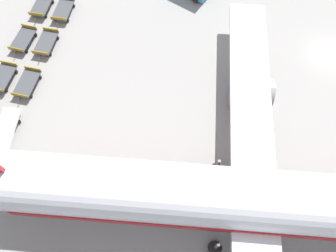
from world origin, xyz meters
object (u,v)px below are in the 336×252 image
object	(u,v)px
baggage_dolly_row_near_col_b	(23,39)
baggage_dolly_row_mid_a_col_d	(4,129)
baggage_dolly_row_mid_a_col_c	(27,83)
baggage_dolly_row_mid_a_col_a	(63,10)
airplane	(272,201)
baggage_dolly_row_mid_a_col_b	(46,43)
baggage_dolly_row_near_col_c	(3,78)
baggage_dolly_row_near_col_a	(42,6)

from	to	relation	value
baggage_dolly_row_near_col_b	baggage_dolly_row_mid_a_col_d	bearing A→B (deg)	13.32
baggage_dolly_row_mid_a_col_c	baggage_dolly_row_mid_a_col_d	size ratio (longest dim) A/B	1.00
baggage_dolly_row_mid_a_col_a	baggage_dolly_row_mid_a_col_c	xyz separation A→B (m)	(9.60, -0.19, 0.00)
airplane	baggage_dolly_row_mid_a_col_d	xyz separation A→B (m)	(-2.65, -22.65, -2.94)
baggage_dolly_row_mid_a_col_b	baggage_dolly_row_mid_a_col_d	world-z (taller)	same
baggage_dolly_row_mid_a_col_a	baggage_dolly_row_mid_a_col_d	bearing A→B (deg)	-1.11
airplane	baggage_dolly_row_near_col_c	xyz separation A→B (m)	(-7.73, -25.08, -2.94)
baggage_dolly_row_near_col_c	baggage_dolly_row_mid_a_col_d	world-z (taller)	same
baggage_dolly_row_near_col_b	baggage_dolly_row_mid_a_col_b	world-z (taller)	same
baggage_dolly_row_near_col_c	baggage_dolly_row_mid_a_col_b	bearing A→B (deg)	152.36
baggage_dolly_row_near_col_c	baggage_dolly_row_mid_a_col_b	size ratio (longest dim) A/B	1.01
baggage_dolly_row_near_col_a	baggage_dolly_row_mid_a_col_a	world-z (taller)	same
baggage_dolly_row_near_col_c	baggage_dolly_row_mid_a_col_c	xyz separation A→B (m)	(0.16, 2.53, 0.00)
baggage_dolly_row_near_col_b	baggage_dolly_row_mid_a_col_b	xyz separation A→B (m)	(-0.04, 2.43, 0.00)
baggage_dolly_row_near_col_a	baggage_dolly_row_near_col_b	world-z (taller)	same
baggage_dolly_row_mid_a_col_d	baggage_dolly_row_near_col_a	bearing A→B (deg)	-171.48
baggage_dolly_row_mid_a_col_c	airplane	bearing A→B (deg)	71.43
baggage_dolly_row_near_col_c	baggage_dolly_row_mid_a_col_b	xyz separation A→B (m)	(-4.83, 2.53, 0.00)
baggage_dolly_row_near_col_b	baggage_dolly_row_mid_a_col_d	world-z (taller)	same
baggage_dolly_row_near_col_a	baggage_dolly_row_mid_a_col_b	size ratio (longest dim) A/B	1.00
baggage_dolly_row_mid_a_col_a	baggage_dolly_row_mid_a_col_d	world-z (taller)	same
baggage_dolly_row_near_col_b	baggage_dolly_row_near_col_c	bearing A→B (deg)	-1.13
airplane	baggage_dolly_row_mid_a_col_c	xyz separation A→B (m)	(-7.58, -22.55, -2.94)
baggage_dolly_row_near_col_b	airplane	bearing A→B (deg)	63.39
baggage_dolly_row_mid_a_col_a	baggage_dolly_row_mid_a_col_b	bearing A→B (deg)	-2.33
baggage_dolly_row_near_col_b	baggage_dolly_row_mid_a_col_b	size ratio (longest dim) A/B	1.01
airplane	baggage_dolly_row_mid_a_col_b	distance (m)	25.98
baggage_dolly_row_mid_a_col_d	baggage_dolly_row_near_col_b	bearing A→B (deg)	-166.68
baggage_dolly_row_mid_a_col_d	baggage_dolly_row_mid_a_col_c	bearing A→B (deg)	178.89
baggage_dolly_row_mid_a_col_b	baggage_dolly_row_mid_a_col_d	size ratio (longest dim) A/B	0.99
airplane	baggage_dolly_row_mid_a_col_a	world-z (taller)	airplane
baggage_dolly_row_near_col_b	baggage_dolly_row_mid_a_col_c	world-z (taller)	same
baggage_dolly_row_near_col_c	baggage_dolly_row_mid_a_col_d	distance (m)	5.64
baggage_dolly_row_near_col_b	baggage_dolly_row_mid_a_col_b	distance (m)	2.43
baggage_dolly_row_mid_a_col_b	baggage_dolly_row_near_col_a	bearing A→B (deg)	-154.30
airplane	baggage_dolly_row_near_col_a	xyz separation A→B (m)	(-17.32, -24.85, -2.94)
airplane	baggage_dolly_row_near_col_a	distance (m)	30.43
baggage_dolly_row_mid_a_col_a	baggage_dolly_row_near_col_c	bearing A→B (deg)	-16.04
baggage_dolly_row_mid_a_col_a	baggage_dolly_row_near_col_a	bearing A→B (deg)	-93.37
baggage_dolly_row_near_col_b	baggage_dolly_row_mid_a_col_d	size ratio (longest dim) A/B	1.00
airplane	baggage_dolly_row_mid_a_col_d	distance (m)	22.99
baggage_dolly_row_near_col_c	baggage_dolly_row_mid_a_col_a	distance (m)	9.83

